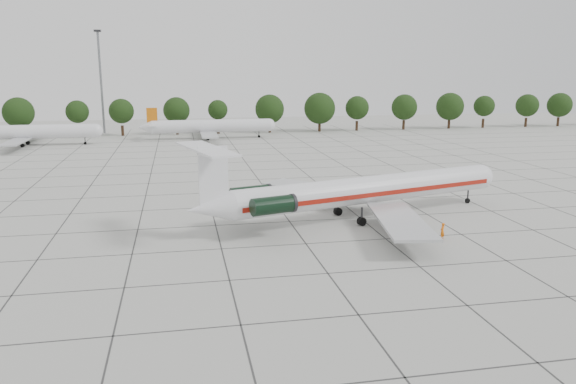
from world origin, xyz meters
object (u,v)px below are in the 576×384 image
main_airliner (354,191)px  bg_airliner_c (211,126)px  ground_crew (442,231)px  bg_airliner_b (28,132)px  floodlight_mast (101,76)px

main_airliner → bg_airliner_c: main_airliner is taller
ground_crew → bg_airliner_b: bearing=-92.6°
bg_airliner_c → main_airliner: bearing=-81.6°
bg_airliner_b → bg_airliner_c: (38.85, 4.91, 0.00)m
bg_airliner_b → ground_crew: bearing=-54.6°
floodlight_mast → ground_crew: bearing=-66.8°
main_airliner → floodlight_mast: size_ratio=1.50×
ground_crew → bg_airliner_b: (-56.19, 78.97, 2.09)m
main_airliner → floodlight_mast: bearing=95.9°
main_airliner → bg_airliner_b: bearing=109.4°
ground_crew → bg_airliner_b: bg_airliner_b is taller
bg_airliner_c → floodlight_mast: 33.22m
floodlight_mast → bg_airliner_c: bearing=-33.6°
bg_airliner_b → bg_airliner_c: bearing=7.2°
main_airliner → ground_crew: main_airliner is taller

